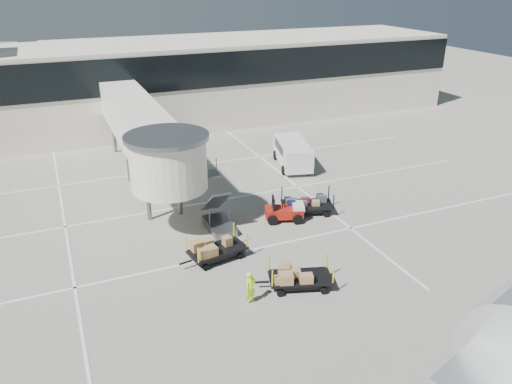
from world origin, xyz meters
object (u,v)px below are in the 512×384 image
(ground_worker, at_px, (251,288))
(box_cart_far, at_px, (219,249))
(suitcase_cart, at_px, (308,205))
(baggage_tug, at_px, (285,212))
(box_cart_near, at_px, (298,277))
(minivan, at_px, (292,151))

(ground_worker, bearing_deg, box_cart_far, 68.21)
(suitcase_cart, height_order, box_cart_far, suitcase_cart)
(baggage_tug, bearing_deg, box_cart_near, -92.04)
(suitcase_cart, bearing_deg, baggage_tug, -152.34)
(suitcase_cart, bearing_deg, ground_worker, -115.25)
(baggage_tug, bearing_deg, minivan, 79.85)
(baggage_tug, relative_size, box_cart_near, 0.68)
(box_cart_near, bearing_deg, box_cart_far, 141.05)
(box_cart_far, relative_size, ground_worker, 2.31)
(suitcase_cart, relative_size, ground_worker, 2.40)
(box_cart_near, xyz_separation_m, minivan, (7.42, 15.33, 0.64))
(ground_worker, height_order, minivan, minivan)
(suitcase_cart, height_order, ground_worker, ground_worker)
(box_cart_near, distance_m, minivan, 17.04)
(box_cart_near, bearing_deg, ground_worker, -156.14)
(box_cart_near, bearing_deg, baggage_tug, 86.32)
(baggage_tug, distance_m, box_cart_near, 7.34)
(box_cart_far, distance_m, ground_worker, 4.37)
(baggage_tug, distance_m, suitcase_cart, 1.84)
(box_cart_near, relative_size, ground_worker, 2.28)
(suitcase_cart, xyz_separation_m, box_cart_far, (-7.18, -3.06, 0.01))
(box_cart_far, bearing_deg, box_cart_near, -66.98)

